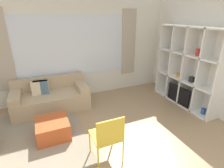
% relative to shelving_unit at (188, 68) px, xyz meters
% --- Properties ---
extents(wall_back, '(6.67, 0.11, 2.70)m').
position_rel_shelving_unit_xyz_m(wall_back, '(-2.56, 1.62, 0.39)').
color(wall_back, silver).
rests_on(wall_back, ground_plane).
extents(wall_right, '(0.07, 4.56, 2.70)m').
position_rel_shelving_unit_xyz_m(wall_right, '(0.21, -0.09, 0.38)').
color(wall_right, silver).
rests_on(wall_right, ground_plane).
extents(area_rug, '(2.05, 2.23, 0.01)m').
position_rel_shelving_unit_xyz_m(area_rug, '(-3.85, 0.02, -0.96)').
color(area_rug, gray).
rests_on(area_rug, ground_plane).
extents(shelving_unit, '(0.41, 1.87, 2.00)m').
position_rel_shelving_unit_xyz_m(shelving_unit, '(0.00, 0.00, 0.00)').
color(shelving_unit, silver).
rests_on(shelving_unit, ground_plane).
extents(couch_main, '(1.79, 0.88, 0.76)m').
position_rel_shelving_unit_xyz_m(couch_main, '(-3.31, 1.13, -0.68)').
color(couch_main, tan).
rests_on(couch_main, ground_plane).
extents(ottoman, '(0.60, 0.64, 0.35)m').
position_rel_shelving_unit_xyz_m(ottoman, '(-3.41, -0.05, -0.80)').
color(ottoman, '#B74C23').
rests_on(ottoman, ground_plane).
extents(folding_chair, '(0.44, 0.46, 0.86)m').
position_rel_shelving_unit_xyz_m(folding_chair, '(-2.67, -1.08, -0.45)').
color(folding_chair, gold).
rests_on(folding_chair, ground_plane).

